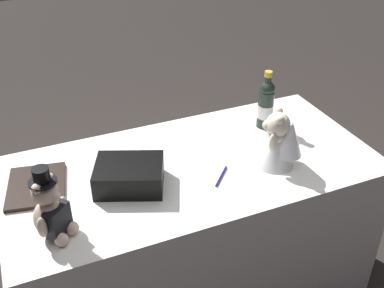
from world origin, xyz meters
name	(u,v)px	position (x,y,z in m)	size (l,w,h in m)	color
reception_table	(192,234)	(0.00, 0.00, 0.40)	(1.55, 0.75, 0.80)	white
teddy_bear_groom	(51,211)	(-0.59, -0.20, 0.90)	(0.14, 0.14, 0.28)	beige
teddy_bear_bride	(280,141)	(0.33, -0.14, 0.91)	(0.21, 0.19, 0.25)	white
champagne_bottle	(266,104)	(0.44, 0.16, 0.91)	(0.07, 0.07, 0.28)	#202E26
signing_pen	(222,175)	(0.08, -0.13, 0.80)	(0.10, 0.11, 0.01)	navy
gift_case_black	(129,175)	(-0.28, -0.04, 0.84)	(0.32, 0.28, 0.10)	black
guestbook	(37,186)	(-0.62, 0.09, 0.80)	(0.22, 0.27, 0.02)	black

